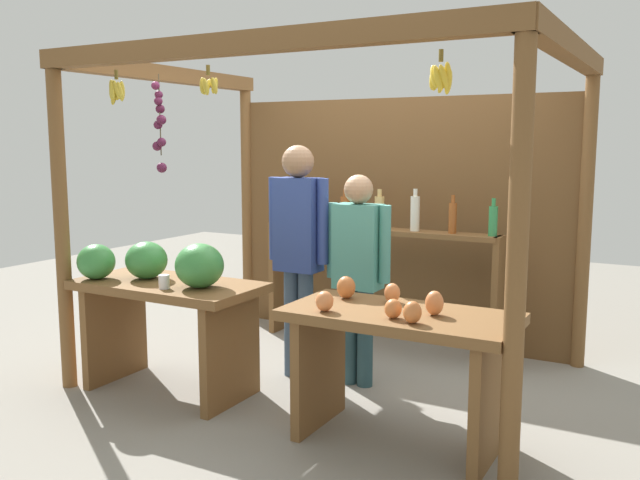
# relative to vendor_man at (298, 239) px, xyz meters

# --- Properties ---
(ground_plane) EXTENTS (12.00, 12.00, 0.00)m
(ground_plane) POSITION_rel_vendor_man_xyz_m (0.22, 0.14, -1.02)
(ground_plane) COLOR gray
(ground_plane) RESTS_ON ground
(market_stall) EXTENTS (3.19, 2.30, 2.30)m
(market_stall) POSITION_rel_vendor_man_xyz_m (0.22, 0.63, 0.34)
(market_stall) COLOR brown
(market_stall) RESTS_ON ground
(fruit_counter_left) EXTENTS (1.31, 0.66, 1.06)m
(fruit_counter_left) POSITION_rel_vendor_man_xyz_m (-0.64, -0.70, -0.33)
(fruit_counter_left) COLOR brown
(fruit_counter_left) RESTS_ON ground
(fruit_counter_right) EXTENTS (1.29, 0.64, 0.90)m
(fruit_counter_right) POSITION_rel_vendor_man_xyz_m (1.06, -0.68, -0.45)
(fruit_counter_right) COLOR brown
(fruit_counter_right) RESTS_ON ground
(bottle_shelf_unit) EXTENTS (2.04, 0.22, 1.34)m
(bottle_shelf_unit) POSITION_rel_vendor_man_xyz_m (0.18, 0.96, -0.20)
(bottle_shelf_unit) COLOR brown
(bottle_shelf_unit) RESTS_ON ground
(vendor_man) EXTENTS (0.48, 0.23, 1.68)m
(vendor_man) POSITION_rel_vendor_man_xyz_m (0.00, 0.00, 0.00)
(vendor_man) COLOR #3A4F67
(vendor_man) RESTS_ON ground
(vendor_woman) EXTENTS (0.48, 0.20, 1.49)m
(vendor_woman) POSITION_rel_vendor_man_xyz_m (0.45, 0.06, -0.14)
(vendor_woman) COLOR #284851
(vendor_woman) RESTS_ON ground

